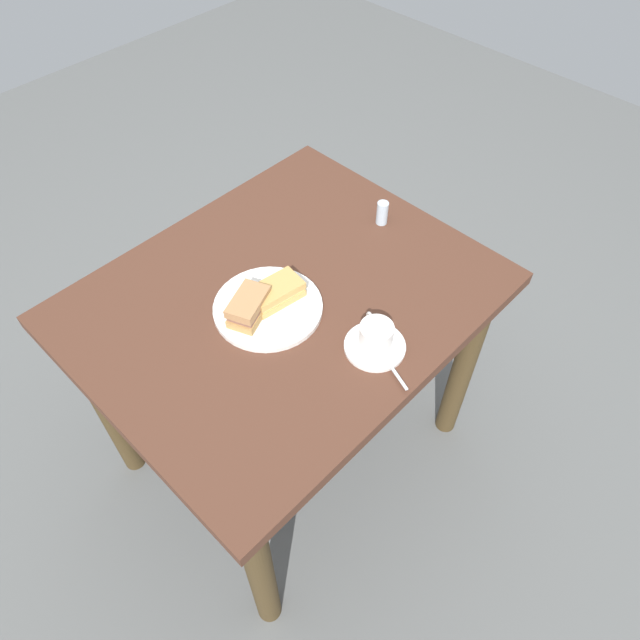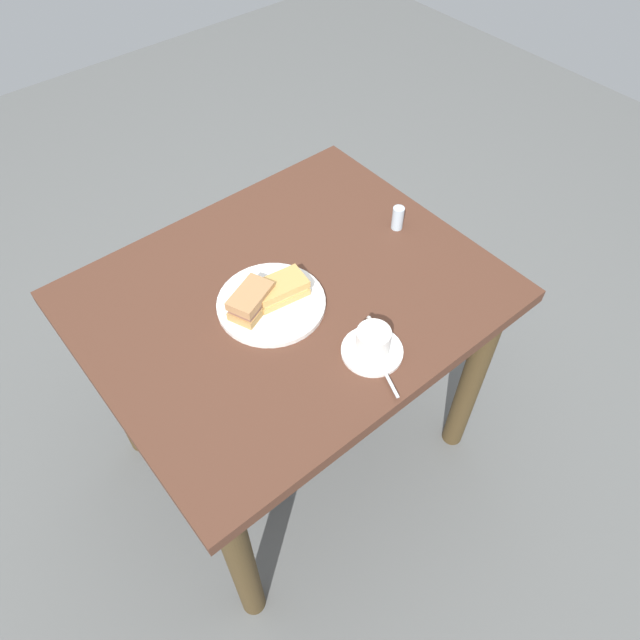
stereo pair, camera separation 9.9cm
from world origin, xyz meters
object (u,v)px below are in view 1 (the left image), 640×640
at_px(sandwich_plate, 268,307).
at_px(sandwich_back, 249,307).
at_px(salt_shaker, 384,214).
at_px(dining_table, 286,328).
at_px(coffee_cup, 376,335).
at_px(sandwich_front, 276,292).
at_px(coffee_saucer, 375,346).
at_px(spoon, 391,368).

bearing_deg(sandwich_plate, sandwich_back, 170.99).
xyz_separation_m(sandwich_plate, salt_shaker, (0.44, 0.00, 0.03)).
bearing_deg(dining_table, coffee_cup, -82.89).
xyz_separation_m(sandwich_plate, sandwich_back, (-0.05, 0.01, 0.04)).
bearing_deg(dining_table, sandwich_front, -166.12).
height_order(dining_table, salt_shaker, salt_shaker).
relative_size(dining_table, sandwich_front, 7.19).
height_order(sandwich_plate, sandwich_front, sandwich_front).
relative_size(sandwich_back, salt_shaker, 1.92).
bearing_deg(sandwich_back, coffee_cup, -62.09).
height_order(sandwich_plate, coffee_cup, coffee_cup).
xyz_separation_m(coffee_saucer, salt_shaker, (0.35, 0.27, 0.03)).
bearing_deg(sandwich_back, dining_table, 0.56).
bearing_deg(coffee_saucer, salt_shaker, 37.73).
bearing_deg(coffee_cup, sandwich_front, 103.38).
distance_m(coffee_saucer, salt_shaker, 0.44).
bearing_deg(coffee_cup, salt_shaker, 37.65).
bearing_deg(sandwich_plate, dining_table, 8.68).
bearing_deg(salt_shaker, sandwich_plate, -179.46).
bearing_deg(salt_shaker, coffee_saucer, -142.27).
height_order(dining_table, coffee_cup, coffee_cup).
xyz_separation_m(spoon, salt_shaker, (0.38, 0.34, 0.02)).
bearing_deg(salt_shaker, sandwich_front, -179.69).
xyz_separation_m(sandwich_plate, coffee_cup, (0.09, -0.27, 0.04)).
bearing_deg(sandwich_plate, spoon, -78.65).
bearing_deg(dining_table, salt_shaker, -0.74).
height_order(sandwich_front, coffee_saucer, sandwich_front).
relative_size(sandwich_back, coffee_cup, 1.32).
distance_m(sandwich_back, coffee_saucer, 0.31).
bearing_deg(spoon, sandwich_front, 96.26).
xyz_separation_m(dining_table, sandwich_back, (-0.11, -0.00, 0.18)).
bearing_deg(sandwich_front, coffee_saucer, -76.90).
height_order(coffee_saucer, spoon, spoon).
bearing_deg(coffee_saucer, sandwich_plate, 109.22).
relative_size(sandwich_front, coffee_saucer, 0.97).
relative_size(dining_table, coffee_cup, 10.10).
bearing_deg(spoon, coffee_saucer, 70.09).
xyz_separation_m(sandwich_front, coffee_saucer, (0.06, -0.27, -0.03)).
bearing_deg(coffee_cup, dining_table, 97.11).
distance_m(sandwich_front, salt_shaker, 0.41).
xyz_separation_m(sandwich_plate, sandwich_front, (0.03, 0.00, 0.03)).
xyz_separation_m(sandwich_back, salt_shaker, (0.49, -0.00, -0.01)).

